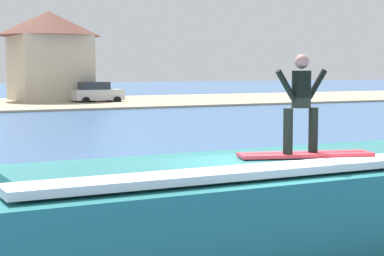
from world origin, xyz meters
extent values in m
plane|color=#396199|center=(0.00, 0.00, 0.00)|extent=(260.00, 260.00, 0.00)
cube|color=#257679|center=(0.14, 0.78, 0.67)|extent=(9.93, 3.92, 1.34)
cube|color=#257679|center=(0.14, 0.28, 1.42)|extent=(8.44, 1.76, 0.15)
cube|color=white|center=(0.14, -0.50, 1.45)|extent=(8.93, 0.71, 0.12)
cube|color=#D8333F|center=(0.84, 0.18, 1.54)|extent=(2.32, 1.17, 0.06)
cube|color=black|center=(0.84, 0.18, 1.57)|extent=(2.01, 0.66, 0.01)
cylinder|color=black|center=(0.46, 0.16, 1.95)|extent=(0.16, 0.16, 0.76)
cylinder|color=black|center=(0.97, 0.16, 1.95)|extent=(0.16, 0.16, 0.76)
cylinder|color=black|center=(0.72, 0.16, 2.64)|extent=(0.32, 0.32, 0.62)
sphere|color=tan|center=(0.72, 0.16, 3.10)|extent=(0.24, 0.24, 0.24)
cylinder|color=black|center=(0.40, 0.16, 2.72)|extent=(0.39, 0.10, 0.51)
cylinder|color=black|center=(1.03, 0.16, 2.72)|extent=(0.39, 0.10, 0.51)
cube|color=silver|center=(12.79, 44.98, 0.77)|extent=(4.24, 1.90, 0.90)
cube|color=#262D38|center=(12.48, 44.98, 1.54)|extent=(2.33, 1.71, 0.64)
cylinder|color=black|center=(14.17, 45.98, 0.32)|extent=(0.64, 0.22, 0.64)
cylinder|color=black|center=(14.17, 43.98, 0.32)|extent=(0.64, 0.22, 0.64)
cylinder|color=black|center=(11.42, 45.98, 0.32)|extent=(0.64, 0.22, 0.64)
cylinder|color=black|center=(11.42, 43.98, 0.32)|extent=(0.64, 0.22, 0.64)
cube|color=beige|center=(9.90, 49.58, 2.93)|extent=(6.07, 7.40, 5.87)
cone|color=brown|center=(9.90, 49.58, 6.97)|extent=(9.17, 9.17, 2.20)
camera|label=1|loc=(-5.93, -8.75, 2.98)|focal=61.92mm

